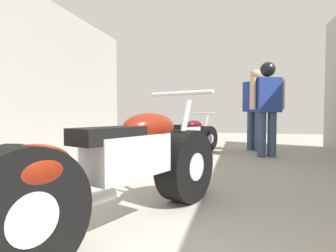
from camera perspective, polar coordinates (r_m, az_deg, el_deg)
name	(u,v)px	position (r m, az deg, el deg)	size (l,w,h in m)	color
ground_plane	(183,174)	(3.66, 3.15, -10.00)	(16.37, 16.37, 0.00)	#9E998E
garage_partition_left	(10,72)	(4.94, -30.18, 9.81)	(0.08, 7.50, 2.90)	#A3A099
motorcycle_maroon_cruiser	(125,171)	(1.88, -9.07, -9.26)	(1.02, 2.07, 0.99)	black
motorcycle_black_naked	(187,137)	(5.35, 4.01, -2.40)	(1.05, 1.65, 0.82)	black
mechanic_in_blue	(255,105)	(6.14, 17.78, 4.23)	(0.59, 0.56, 1.75)	#384766
mechanic_with_helmet	(267,100)	(5.33, 20.09, 5.07)	(0.67, 0.41, 1.74)	#384766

